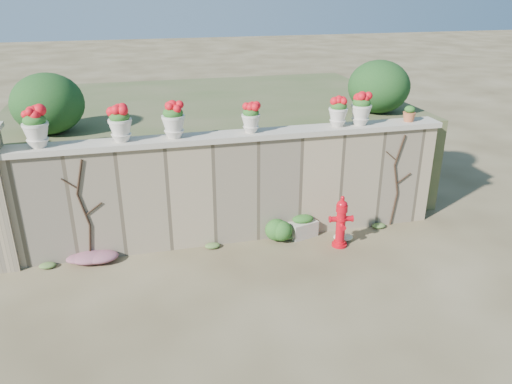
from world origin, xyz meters
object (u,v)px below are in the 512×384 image
object	(u,v)px
urn_pot_0	(36,128)
terracotta_pot	(409,114)
fire_hydrant	(341,221)
planter_box	(303,226)

from	to	relation	value
urn_pot_0	terracotta_pot	bearing A→B (deg)	0.00
fire_hydrant	terracotta_pot	bearing A→B (deg)	34.91
fire_hydrant	urn_pot_0	xyz separation A→B (m)	(-5.09, 0.79, 1.91)
fire_hydrant	planter_box	size ratio (longest dim) A/B	1.67
urn_pot_0	fire_hydrant	bearing A→B (deg)	-8.86
planter_box	terracotta_pot	xyz separation A→B (m)	(2.18, 0.25, 2.03)
fire_hydrant	urn_pot_0	size ratio (longest dim) A/B	1.55
terracotta_pot	fire_hydrant	bearing A→B (deg)	-154.04
fire_hydrant	planter_box	xyz separation A→B (m)	(-0.55, 0.54, -0.30)
planter_box	terracotta_pot	size ratio (longest dim) A/B	2.05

